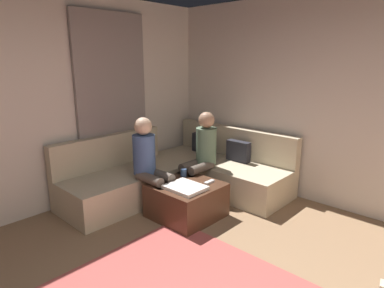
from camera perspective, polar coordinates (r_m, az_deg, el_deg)
name	(u,v)px	position (r m, az deg, el deg)	size (l,w,h in m)	color
wall_back	(369,106)	(4.43, 28.27, 5.78)	(6.00, 0.12, 2.70)	beige
wall_left	(10,108)	(4.29, -28.98, 5.47)	(0.12, 6.00, 2.70)	beige
curtain_panel	(113,106)	(4.78, -13.52, 6.42)	(0.06, 1.10, 2.50)	gray
sectional_couch	(181,174)	(4.79, -1.93, -5.13)	(2.10, 2.55, 0.87)	#C6B593
ottoman	(186,200)	(4.10, -1.00, -9.67)	(0.76, 0.76, 0.42)	#4C2D1E
folded_blanket	(185,187)	(3.87, -1.18, -7.51)	(0.44, 0.36, 0.04)	white
coffee_mug	(184,173)	(4.27, -1.46, -4.96)	(0.08, 0.08, 0.10)	#334C72
game_remote	(209,182)	(4.06, 3.00, -6.57)	(0.05, 0.15, 0.02)	white
person_on_couch_back	(201,152)	(4.49, 1.65, -1.44)	(0.30, 0.60, 1.20)	brown
person_on_couch_side	(149,162)	(4.12, -7.38, -3.02)	(0.60, 0.30, 1.20)	brown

